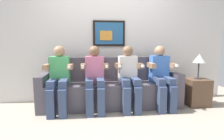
% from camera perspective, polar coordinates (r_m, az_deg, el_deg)
% --- Properties ---
extents(ground_plane, '(6.38, 6.38, 0.00)m').
position_cam_1_polar(ground_plane, '(3.04, 0.34, -13.57)').
color(ground_plane, '#9E9384').
extents(back_wall_assembly, '(4.91, 0.10, 2.60)m').
position_cam_1_polar(back_wall_assembly, '(3.60, -1.15, 10.88)').
color(back_wall_assembly, silver).
rests_on(back_wall_assembly, ground_plane).
extents(couch, '(2.51, 0.58, 0.90)m').
position_cam_1_polar(couch, '(3.26, -0.36, -6.34)').
color(couch, '#514C56').
rests_on(couch, ground_plane).
extents(person_leftmost, '(0.46, 0.56, 1.11)m').
position_cam_1_polar(person_leftmost, '(3.06, -16.73, -1.99)').
color(person_leftmost, '#4CB266').
rests_on(person_leftmost, ground_plane).
extents(person_left_center, '(0.46, 0.56, 1.11)m').
position_cam_1_polar(person_left_center, '(3.01, -5.61, -1.84)').
color(person_left_center, pink).
rests_on(person_left_center, ground_plane).
extents(person_right_center, '(0.46, 0.56, 1.11)m').
position_cam_1_polar(person_right_center, '(3.08, 5.45, -1.62)').
color(person_right_center, white).
rests_on(person_right_center, ground_plane).
extents(person_rightmost, '(0.46, 0.56, 1.11)m').
position_cam_1_polar(person_rightmost, '(3.26, 15.68, -1.38)').
color(person_rightmost, '#3F72CC').
rests_on(person_rightmost, ground_plane).
extents(side_table_right, '(0.40, 0.40, 0.50)m').
position_cam_1_polar(side_table_right, '(3.71, 25.50, -6.36)').
color(side_table_right, brown).
rests_on(side_table_right, ground_plane).
extents(table_lamp, '(0.22, 0.22, 0.46)m').
position_cam_1_polar(table_lamp, '(3.63, 26.34, 3.04)').
color(table_lamp, '#333338').
rests_on(table_lamp, side_table_right).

